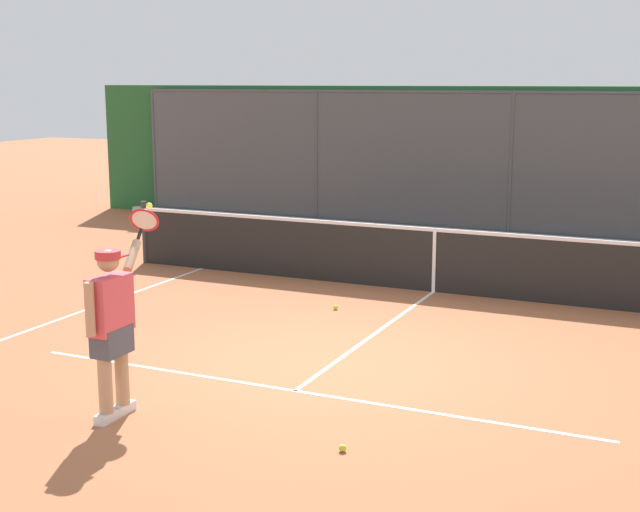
{
  "coord_description": "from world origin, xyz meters",
  "views": [
    {
      "loc": [
        -3.74,
        8.46,
        3.09
      ],
      "look_at": [
        0.49,
        -0.85,
        1.05
      ],
      "focal_mm": 49.57,
      "sensor_mm": 36.0,
      "label": 1
    }
  ],
  "objects": [
    {
      "name": "ground_plane",
      "position": [
        0.0,
        0.0,
        0.0
      ],
      "size": [
        60.0,
        60.0,
        0.0
      ],
      "primitive_type": "plane",
      "color": "#A8603D"
    },
    {
      "name": "court_line_markings",
      "position": [
        0.0,
        1.18,
        0.0
      ],
      "size": [
        8.1,
        8.56,
        0.01
      ],
      "color": "white",
      "rests_on": "ground"
    },
    {
      "name": "fence_backdrop",
      "position": [
        -0.0,
        -9.44,
        1.48
      ],
      "size": [
        19.74,
        1.37,
        2.98
      ],
      "color": "#474C51",
      "rests_on": "ground"
    },
    {
      "name": "tennis_net",
      "position": [
        0.0,
        -3.86,
        0.49
      ],
      "size": [
        10.4,
        0.09,
        1.07
      ],
      "color": "#2D2D2D",
      "rests_on": "ground"
    },
    {
      "name": "tennis_player",
      "position": [
        1.22,
        2.14,
        0.92
      ],
      "size": [
        0.47,
        1.35,
        1.88
      ],
      "rotation": [
        0.0,
        0.0,
        -1.57
      ],
      "color": "silver",
      "rests_on": "ground"
    },
    {
      "name": "tennis_ball_mid_court",
      "position": [
        -1.02,
        2.0,
        0.03
      ],
      "size": [
        0.07,
        0.07,
        0.07
      ],
      "primitive_type": "sphere",
      "color": "#C1D138",
      "rests_on": "ground"
    },
    {
      "name": "tennis_ball_by_sideline",
      "position": [
        0.91,
        -2.31,
        0.03
      ],
      "size": [
        0.07,
        0.07,
        0.07
      ],
      "primitive_type": "sphere",
      "color": "#C1D138",
      "rests_on": "ground"
    }
  ]
}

